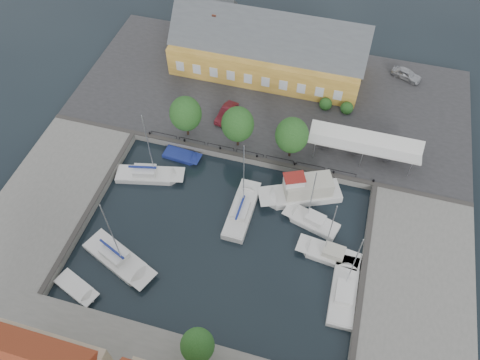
# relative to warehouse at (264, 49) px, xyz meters

# --- Properties ---
(ground) EXTENTS (140.00, 140.00, 0.00)m
(ground) POSITION_rel_warehouse_xyz_m (2.60, -28.36, -4.43)
(ground) COLOR black
(ground) RESTS_ON ground
(north_quay) EXTENTS (56.00, 26.00, 1.00)m
(north_quay) POSITION_rel_warehouse_xyz_m (2.60, -5.36, -3.93)
(north_quay) COLOR #2D2D30
(north_quay) RESTS_ON ground
(west_quay) EXTENTS (12.00, 24.00, 1.00)m
(west_quay) POSITION_rel_warehouse_xyz_m (-19.40, -30.36, -3.93)
(west_quay) COLOR slate
(west_quay) RESTS_ON ground
(east_quay) EXTENTS (12.00, 24.00, 1.00)m
(east_quay) POSITION_rel_warehouse_xyz_m (24.60, -30.36, -3.93)
(east_quay) COLOR slate
(east_quay) RESTS_ON ground
(quay_edge_fittings) EXTENTS (56.00, 24.72, 0.40)m
(quay_edge_fittings) POSITION_rel_warehouse_xyz_m (2.62, -23.61, -3.37)
(quay_edge_fittings) COLOR #383533
(quay_edge_fittings) RESTS_ON north_quay
(warehouse) EXTENTS (28.56, 14.00, 9.55)m
(warehouse) POSITION_rel_warehouse_xyz_m (0.00, 0.00, 0.00)
(warehouse) COLOR #BD8A2E
(warehouse) RESTS_ON north_quay
(tent_canopy) EXTENTS (14.00, 4.00, 2.83)m
(tent_canopy) POSITION_rel_warehouse_xyz_m (16.60, -13.86, -0.74)
(tent_canopy) COLOR silver
(tent_canopy) RESTS_ON north_quay
(quay_trees) EXTENTS (18.20, 4.20, 6.30)m
(quay_trees) POSITION_rel_warehouse_xyz_m (0.60, -16.36, 0.45)
(quay_trees) COLOR black
(quay_trees) RESTS_ON north_quay
(car_silver) EXTENTS (4.87, 3.38, 1.54)m
(car_silver) POSITION_rel_warehouse_xyz_m (21.22, 3.49, -2.66)
(car_silver) COLOR #B2B4BA
(car_silver) RESTS_ON north_quay
(car_red) EXTENTS (2.41, 4.82, 1.52)m
(car_red) POSITION_rel_warehouse_xyz_m (-2.34, -11.78, -2.67)
(car_red) COLOR maroon
(car_red) RESTS_ON north_quay
(center_sailboat) EXTENTS (2.72, 8.79, 12.01)m
(center_sailboat) POSITION_rel_warehouse_xyz_m (3.86, -26.23, -4.06)
(center_sailboat) COLOR white
(center_sailboat) RESTS_ON ground
(trawler) EXTENTS (10.54, 6.91, 5.00)m
(trawler) POSITION_rel_warehouse_xyz_m (10.47, -21.67, -3.41)
(trawler) COLOR white
(trawler) RESTS_ON ground
(east_boat_a) EXTENTS (7.12, 4.01, 9.92)m
(east_boat_a) POSITION_rel_warehouse_xyz_m (12.34, -25.21, -4.17)
(east_boat_a) COLOR white
(east_boat_a) RESTS_ON ground
(east_boat_b) EXTENTS (7.57, 3.21, 10.19)m
(east_boat_b) POSITION_rel_warehouse_xyz_m (15.08, -28.99, -4.17)
(east_boat_b) COLOR white
(east_boat_b) RESTS_ON ground
(east_boat_c) EXTENTS (2.79, 8.52, 10.79)m
(east_boat_c) POSITION_rel_warehouse_xyz_m (17.20, -33.23, -4.17)
(east_boat_c) COLOR white
(east_boat_c) RESTS_ON ground
(west_boat_a) EXTENTS (9.06, 4.34, 11.64)m
(west_boat_a) POSITION_rel_warehouse_xyz_m (-9.16, -23.93, -4.16)
(west_boat_a) COLOR white
(west_boat_a) RESTS_ON ground
(west_boat_d) EXTENTS (9.67, 6.16, 12.45)m
(west_boat_d) POSITION_rel_warehouse_xyz_m (-7.79, -36.01, -4.16)
(west_boat_d) COLOR white
(west_boat_d) RESTS_ON ground
(launch_sw) EXTENTS (5.59, 3.69, 0.98)m
(launch_sw) POSITION_rel_warehouse_xyz_m (-10.72, -40.41, -4.34)
(launch_sw) COLOR white
(launch_sw) RESTS_ON ground
(launch_nw) EXTENTS (5.25, 2.41, 0.88)m
(launch_nw) POSITION_rel_warehouse_xyz_m (-6.27, -19.58, -4.34)
(launch_nw) COLOR navy
(launch_nw) RESTS_ON ground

